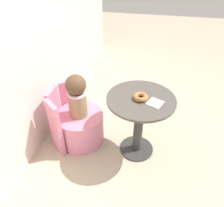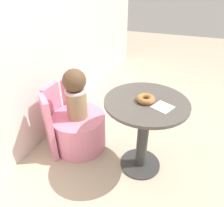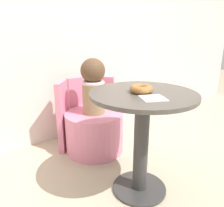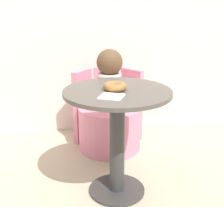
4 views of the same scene
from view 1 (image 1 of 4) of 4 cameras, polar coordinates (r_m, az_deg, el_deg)
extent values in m
plane|color=#B7A88E|center=(2.60, 5.61, -12.46)|extent=(12.00, 12.00, 0.00)
cube|color=silver|center=(2.24, -23.25, 14.03)|extent=(6.00, 0.06, 2.40)
cylinder|color=#333333|center=(2.62, 6.35, -11.54)|extent=(0.38, 0.38, 0.02)
cylinder|color=#333333|center=(2.37, 6.91, -5.87)|extent=(0.10, 0.10, 0.69)
cylinder|color=#4C4742|center=(2.15, 7.59, 1.12)|extent=(0.69, 0.69, 0.02)
cylinder|color=pink|center=(2.62, -8.22, -6.08)|extent=(0.54, 0.54, 0.38)
cube|color=pink|center=(2.63, -14.61, -2.73)|extent=(0.23, 0.05, 0.67)
cube|color=pink|center=(2.75, -10.72, -0.12)|extent=(0.19, 0.21, 0.67)
cube|color=pink|center=(2.44, -14.49, -6.38)|extent=(0.19, 0.21, 0.67)
cylinder|color=#937A56|center=(2.41, -8.90, -0.15)|extent=(0.20, 0.20, 0.29)
torus|color=beige|center=(2.33, -9.21, 2.55)|extent=(0.21, 0.21, 0.04)
sphere|color=brown|center=(2.27, -9.48, 4.81)|extent=(0.22, 0.22, 0.22)
torus|color=#9E6633|center=(2.12, 7.52, 1.71)|extent=(0.15, 0.15, 0.05)
cube|color=white|center=(2.10, 11.21, 0.19)|extent=(0.18, 0.18, 0.01)
camera|label=2|loc=(0.59, 25.55, -12.96)|focal=32.00mm
camera|label=3|loc=(1.50, 45.54, -12.69)|focal=35.00mm
camera|label=4|loc=(2.42, 57.64, 2.34)|focal=50.00mm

